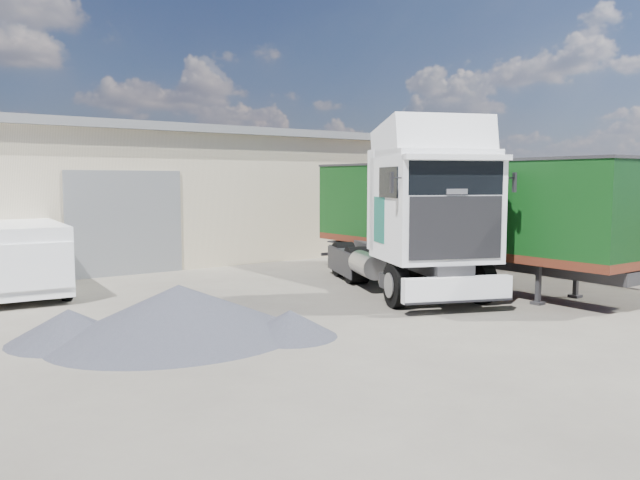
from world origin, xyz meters
TOP-DOWN VIEW (x-y plane):
  - ground at (0.00, 0.00)m, footprint 120.00×120.00m
  - brick_boundary_wall at (11.50, 6.00)m, footprint 0.35×26.00m
  - tractor_unit at (3.44, 1.27)m, footprint 5.31×7.74m
  - box_trailer at (6.01, 2.38)m, footprint 2.50×11.60m
  - panel_van at (-5.64, 7.98)m, footprint 2.44×5.18m
  - gravel_heap at (-4.02, 0.85)m, footprint 6.26×5.68m

SIDE VIEW (x-z plane):
  - ground at x=0.00m, z-range 0.00..0.00m
  - gravel_heap at x=-4.02m, z-range -0.04..1.08m
  - panel_van at x=-5.64m, z-range 0.03..2.09m
  - brick_boundary_wall at x=11.50m, z-range 0.00..2.50m
  - tractor_unit at x=3.44m, z-range -0.39..4.56m
  - box_trailer at x=6.01m, z-range 0.42..4.27m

